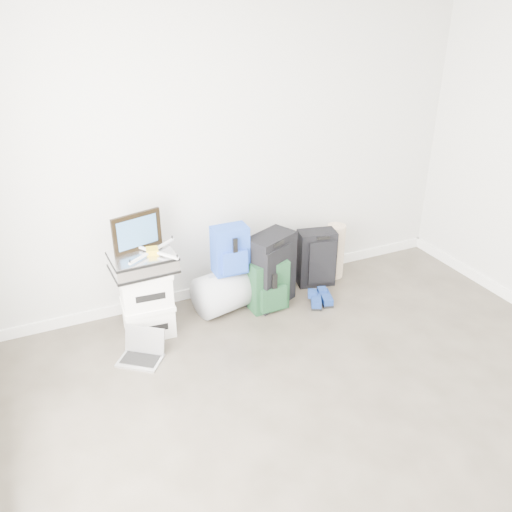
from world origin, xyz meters
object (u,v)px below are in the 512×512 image
large_suitcase (271,270)px  carry_on (317,258)px  laptop (142,352)px  duffel_bag (230,289)px  briefcase (143,262)px  boxes_stack (147,302)px

large_suitcase → carry_on: 0.58m
laptop → carry_on: bearing=51.7°
duffel_bag → laptop: bearing=-168.8°
briefcase → carry_on: bearing=2.8°
boxes_stack → laptop: 0.44m
carry_on → laptop: 1.93m
duffel_bag → large_suitcase: 0.41m
duffel_bag → carry_on: 0.94m
large_suitcase → laptop: bearing=169.6°
laptop → duffel_bag: bearing=61.4°
large_suitcase → carry_on: large_suitcase is taller
briefcase → duffel_bag: size_ratio=0.80×
carry_on → duffel_bag: bearing=-163.8°
large_suitcase → briefcase: bearing=155.4°
carry_on → briefcase: bearing=-162.9°
briefcase → laptop: bearing=-115.9°
briefcase → carry_on: 1.76m
carry_on → laptop: size_ratio=1.37×
briefcase → laptop: briefcase is taller
boxes_stack → duffel_bag: boxes_stack is taller
boxes_stack → duffel_bag: 0.79m
boxes_stack → laptop: bearing=-109.7°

